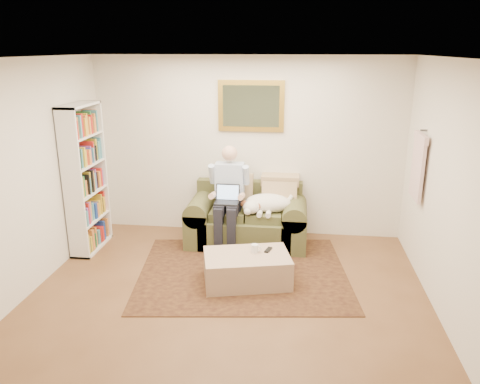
% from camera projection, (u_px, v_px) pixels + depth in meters
% --- Properties ---
extents(room_shell, '(4.51, 5.00, 2.61)m').
position_uv_depth(room_shell, '(225.00, 190.00, 4.78)').
color(room_shell, brown).
rests_on(room_shell, ground).
extents(rug, '(2.79, 2.34, 0.01)m').
position_uv_depth(rug, '(243.00, 272.00, 5.85)').
color(rug, black).
rests_on(rug, room_shell).
extents(sofa, '(1.67, 0.85, 1.00)m').
position_uv_depth(sofa, '(247.00, 224.00, 6.67)').
color(sofa, brown).
rests_on(sofa, room_shell).
extents(seated_man, '(0.55, 0.79, 1.41)m').
position_uv_depth(seated_man, '(228.00, 199.00, 6.43)').
color(seated_man, '#8CA6D8').
rests_on(seated_man, sofa).
extents(laptop, '(0.32, 0.26, 0.24)m').
position_uv_depth(laptop, '(227.00, 198.00, 6.36)').
color(laptop, black).
rests_on(laptop, seated_man).
extents(sleeping_dog, '(0.69, 0.43, 0.26)m').
position_uv_depth(sleeping_dog, '(268.00, 203.00, 6.45)').
color(sleeping_dog, white).
rests_on(sleeping_dog, sofa).
extents(ottoman, '(1.12, 0.85, 0.36)m').
position_uv_depth(ottoman, '(247.00, 269.00, 5.55)').
color(ottoman, tan).
rests_on(ottoman, room_shell).
extents(coffee_mug, '(0.08, 0.08, 0.10)m').
position_uv_depth(coffee_mug, '(255.00, 248.00, 5.55)').
color(coffee_mug, white).
rests_on(coffee_mug, ottoman).
extents(tv_remote, '(0.09, 0.16, 0.02)m').
position_uv_depth(tv_remote, '(268.00, 250.00, 5.60)').
color(tv_remote, black).
rests_on(tv_remote, ottoman).
extents(bookshelf, '(0.28, 0.80, 2.00)m').
position_uv_depth(bookshelf, '(85.00, 179.00, 6.30)').
color(bookshelf, white).
rests_on(bookshelf, room_shell).
extents(wall_mirror, '(0.94, 0.04, 0.72)m').
position_uv_depth(wall_mirror, '(251.00, 106.00, 6.60)').
color(wall_mirror, gold).
rests_on(wall_mirror, room_shell).
extents(hanging_shirt, '(0.06, 0.52, 0.90)m').
position_uv_depth(hanging_shirt, '(418.00, 163.00, 5.68)').
color(hanging_shirt, beige).
rests_on(hanging_shirt, room_shell).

